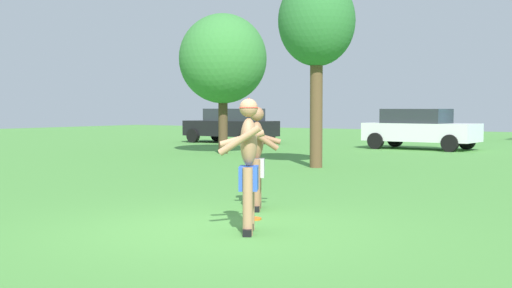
{
  "coord_description": "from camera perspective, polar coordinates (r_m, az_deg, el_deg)",
  "views": [
    {
      "loc": [
        5.51,
        -7.26,
        1.64
      ],
      "look_at": [
        -0.1,
        1.03,
        1.1
      ],
      "focal_mm": 48.31,
      "sensor_mm": 36.0,
      "label": 1
    }
  ],
  "objects": [
    {
      "name": "ground_plane",
      "position": [
        9.26,
        -3.08,
        -7.14
      ],
      "size": [
        80.0,
        80.0,
        0.0
      ],
      "primitive_type": "plane",
      "color": "#4C8E3D"
    },
    {
      "name": "car_black_near_post",
      "position": [
        31.8,
        -2.04,
        1.58
      ],
      "size": [
        4.33,
        2.07,
        1.58
      ],
      "color": "black",
      "rests_on": "ground_plane"
    },
    {
      "name": "player_with_cap",
      "position": [
        8.95,
        -0.66,
        -1.18
      ],
      "size": [
        0.78,
        0.76,
        1.76
      ],
      "color": "black",
      "rests_on": "ground_plane"
    },
    {
      "name": "tree_right_field",
      "position": [
        24.43,
        -2.76,
        7.04
      ],
      "size": [
        3.09,
        3.09,
        4.93
      ],
      "color": "#4C3823",
      "rests_on": "ground_plane"
    },
    {
      "name": "frisbee",
      "position": [
        10.11,
        -0.31,
        -6.2
      ],
      "size": [
        0.27,
        0.27,
        0.03
      ],
      "primitive_type": "cylinder",
      "color": "orange",
      "rests_on": "ground_plane"
    },
    {
      "name": "player_in_gray",
      "position": [
        10.99,
        0.11,
        -1.0
      ],
      "size": [
        0.71,
        0.77,
        1.65
      ],
      "color": "black",
      "rests_on": "ground_plane"
    },
    {
      "name": "tree_left_field",
      "position": [
        18.89,
        5.04,
        9.88
      ],
      "size": [
        2.09,
        2.09,
        5.19
      ],
      "color": "brown",
      "rests_on": "ground_plane"
    },
    {
      "name": "car_white_far_end",
      "position": [
        27.66,
        13.41,
        1.28
      ],
      "size": [
        4.37,
        2.17,
        1.58
      ],
      "color": "white",
      "rests_on": "ground_plane"
    }
  ]
}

